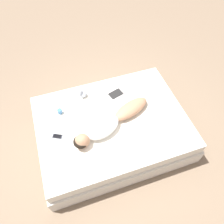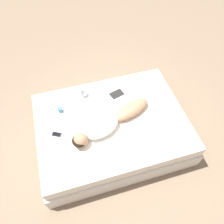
{
  "view_description": "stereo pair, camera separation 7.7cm",
  "coord_description": "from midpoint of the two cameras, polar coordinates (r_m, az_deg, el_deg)",
  "views": [
    {
      "loc": [
        -1.75,
        0.59,
        3.29
      ],
      "look_at": [
        0.11,
        -0.04,
        0.56
      ],
      "focal_mm": 35.0,
      "sensor_mm": 36.0,
      "label": 1
    },
    {
      "loc": [
        -1.77,
        0.51,
        3.29
      ],
      "look_at": [
        0.11,
        -0.04,
        0.56
      ],
      "focal_mm": 35.0,
      "sensor_mm": 36.0,
      "label": 2
    }
  ],
  "objects": [
    {
      "name": "person",
      "position": [
        3.2,
        -1.39,
        -2.91
      ],
      "size": [
        0.69,
        1.34,
        0.21
      ],
      "rotation": [
        0.0,
        0.0,
        0.36
      ],
      "color": "#A37556",
      "rests_on": "bed"
    },
    {
      "name": "bed",
      "position": [
        3.55,
        -0.69,
        -4.48
      ],
      "size": [
        1.75,
        2.33,
        0.51
      ],
      "color": "beige",
      "rests_on": "ground_plane"
    },
    {
      "name": "plush_toy",
      "position": [
        3.6,
        -8.38,
        4.84
      ],
      "size": [
        0.13,
        0.14,
        0.17
      ],
      "color": "#B2BCCC",
      "rests_on": "bed"
    },
    {
      "name": "cell_phone",
      "position": [
        3.29,
        -14.75,
        -6.17
      ],
      "size": [
        0.13,
        0.16,
        0.01
      ],
      "rotation": [
        0.0,
        0.0,
        -0.47
      ],
      "color": "#333842",
      "rests_on": "bed"
    },
    {
      "name": "coffee_mug",
      "position": [
        3.48,
        -14.1,
        0.18
      ],
      "size": [
        0.1,
        0.07,
        0.08
      ],
      "color": "teal",
      "rests_on": "bed"
    },
    {
      "name": "ground_plane",
      "position": [
        3.77,
        -0.65,
        -6.48
      ],
      "size": [
        12.0,
        12.0,
        0.0
      ],
      "primitive_type": "plane",
      "color": "#7A6651"
    },
    {
      "name": "open_magazine",
      "position": [
        3.58,
        1.44,
        3.56
      ],
      "size": [
        0.55,
        0.44,
        0.01
      ],
      "rotation": [
        0.0,
        0.0,
        0.28
      ],
      "color": "silver",
      "rests_on": "bed"
    }
  ]
}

